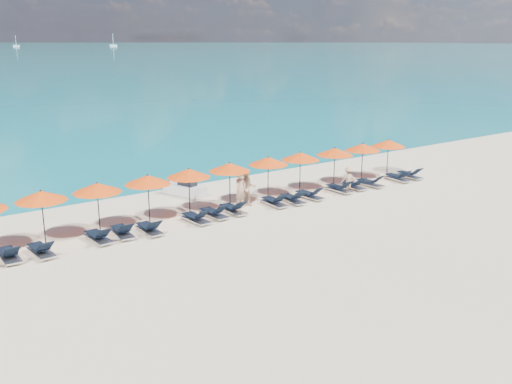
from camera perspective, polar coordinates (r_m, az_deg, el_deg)
ground at (r=24.68m, az=4.09°, el=-4.17°), size 1400.00×1400.00×0.00m
sailboat_near at (r=604.68m, az=-22.85°, el=13.35°), size 5.91×1.97×10.83m
sailboat_far at (r=594.95m, az=-14.08°, el=14.07°), size 6.85×2.28×12.55m
jetski at (r=30.68m, az=-7.10°, el=0.31°), size 1.58×2.55×0.85m
beachgoer_a at (r=27.92m, az=-1.57°, el=0.20°), size 0.77×0.59×1.89m
beachgoer_b at (r=28.30m, az=-0.85°, el=0.40°), size 1.04×0.82×1.88m
beachgoer_c at (r=31.41m, az=9.22°, el=1.25°), size 1.00×0.75×1.41m
umbrella_1 at (r=24.47m, az=-20.70°, el=-0.36°), size 2.10×2.10×2.28m
umbrella_2 at (r=25.05m, az=-15.62°, el=0.41°), size 2.10×2.10×2.28m
umbrella_3 at (r=25.95m, az=-10.78°, el=1.21°), size 2.10×2.10×2.28m
umbrella_4 at (r=26.94m, az=-6.74°, el=1.89°), size 2.10×2.10×2.28m
umbrella_5 at (r=28.03m, az=-2.65°, el=2.50°), size 2.10×2.10×2.28m
umbrella_6 at (r=29.41m, az=1.23°, el=3.12°), size 2.10×2.10×2.28m
umbrella_7 at (r=30.70m, az=4.46°, el=3.59°), size 2.10×2.10×2.28m
umbrella_8 at (r=32.17m, az=7.89°, el=4.03°), size 2.10×2.10×2.28m
umbrella_9 at (r=33.77m, az=10.63°, el=4.43°), size 2.10×2.10×2.28m
umbrella_10 at (r=35.35m, az=13.12°, el=4.77°), size 2.10×2.10×2.28m
lounger_1 at (r=23.60m, az=-23.47°, el=-5.76°), size 0.64×1.71×0.66m
lounger_2 at (r=23.63m, az=-20.70°, el=-5.44°), size 0.74×1.74×0.66m
lounger_3 at (r=24.45m, az=-15.46°, el=-4.31°), size 0.71×1.73×0.66m
lounger_4 at (r=24.82m, az=-13.23°, el=-3.86°), size 0.78×1.75×0.66m
lounger_5 at (r=24.98m, az=-10.61°, el=-3.58°), size 0.64×1.71×0.66m
lounger_6 at (r=26.11m, az=-6.02°, el=-2.58°), size 0.75×1.74×0.66m
lounger_7 at (r=26.75m, az=-4.22°, el=-2.09°), size 0.75×1.74×0.66m
lounger_8 at (r=27.32m, az=-2.29°, el=-1.70°), size 0.63×1.70×0.66m
lounger_9 at (r=28.54m, az=1.85°, el=-0.95°), size 0.70×1.73×0.66m
lounger_10 at (r=29.09m, az=3.69°, el=-0.66°), size 0.79×1.75×0.66m
lounger_11 at (r=29.89m, az=5.41°, el=-0.27°), size 0.78×1.75×0.66m
lounger_12 at (r=31.38m, az=8.33°, el=0.38°), size 0.64×1.71×0.66m
lounger_13 at (r=32.16m, az=9.69°, el=0.69°), size 0.72×1.73×0.66m
lounger_14 at (r=32.88m, az=11.36°, el=0.93°), size 0.77×1.75×0.66m
lounger_15 at (r=34.50m, az=14.00°, el=1.44°), size 0.74×1.74×0.66m
lounger_16 at (r=35.34m, az=15.12°, el=1.68°), size 0.74×1.74×0.66m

